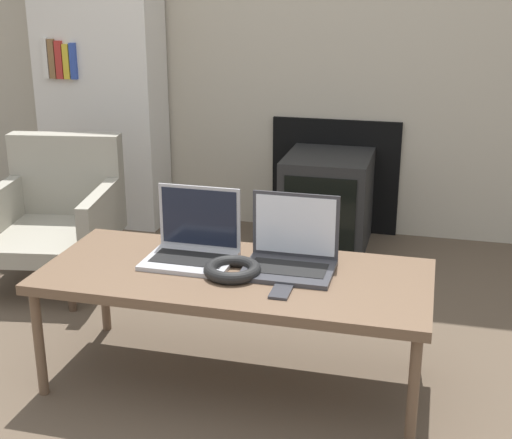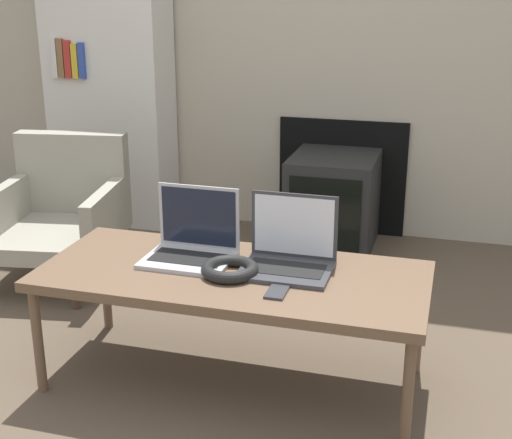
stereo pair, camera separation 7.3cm
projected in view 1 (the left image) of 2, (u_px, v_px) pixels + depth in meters
The scene contains 9 objects.
wall_back at pixel (324, 3), 3.87m from camera, with size 7.00×0.08×2.60m.
table at pixel (235, 280), 2.51m from camera, with size 1.36×0.59×0.43m.
laptop_left at pixel (193, 244), 2.60m from camera, with size 0.32×0.25×0.26m.
laptop_right at pixel (291, 253), 2.52m from camera, with size 0.32×0.25×0.26m.
headphones at pixel (233, 270), 2.46m from camera, with size 0.20×0.20×0.04m.
phone at pixel (281, 291), 2.34m from camera, with size 0.06×0.13×0.01m.
tv at pixel (327, 201), 3.89m from camera, with size 0.45×0.52×0.51m.
armchair at pixel (57, 209), 3.47m from camera, with size 0.66×0.72×0.68m.
bookshelf at pixel (102, 90), 4.14m from camera, with size 0.70×0.32×1.59m.
Camera 1 is at (0.65, -1.84, 1.41)m, focal length 50.00 mm.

